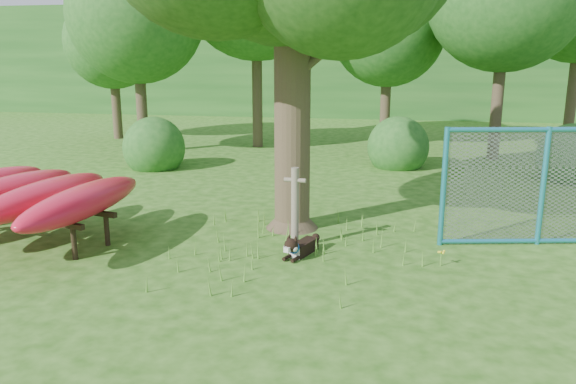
# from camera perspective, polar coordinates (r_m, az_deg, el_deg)

# --- Properties ---
(ground) EXTENTS (80.00, 80.00, 0.00)m
(ground) POSITION_cam_1_polar(r_m,az_deg,el_deg) (8.53, -2.88, -8.35)
(ground) COLOR #235310
(ground) RESTS_ON ground
(wooden_post) EXTENTS (0.38, 0.14, 1.39)m
(wooden_post) POSITION_cam_1_polar(r_m,az_deg,el_deg) (9.49, 0.71, -1.39)
(wooden_post) COLOR #6A604F
(wooden_post) RESTS_ON ground
(kayak_rack) EXTENTS (3.63, 3.89, 1.13)m
(kayak_rack) POSITION_cam_1_polar(r_m,az_deg,el_deg) (10.77, -25.09, -0.19)
(kayak_rack) COLOR black
(kayak_rack) RESTS_ON ground
(husky_dog) EXTENTS (0.51, 0.93, 0.44)m
(husky_dog) POSITION_cam_1_polar(r_m,az_deg,el_deg) (9.23, 1.19, -5.60)
(husky_dog) COLOR black
(husky_dog) RESTS_ON ground
(fence_section) EXTENTS (3.45, 0.83, 3.42)m
(fence_section) POSITION_cam_1_polar(r_m,az_deg,el_deg) (10.51, 24.48, 0.50)
(fence_section) COLOR teal
(fence_section) RESTS_ON ground
(wildflower_clump) EXTENTS (0.12, 0.10, 0.26)m
(wildflower_clump) POSITION_cam_1_polar(r_m,az_deg,el_deg) (9.10, 15.32, -6.03)
(wildflower_clump) COLOR #5D9A32
(wildflower_clump) RESTS_ON ground
(bg_tree_a) EXTENTS (4.40, 4.40, 6.70)m
(bg_tree_a) POSITION_cam_1_polar(r_m,az_deg,el_deg) (19.63, -15.17, 16.92)
(bg_tree_a) COLOR #3C3021
(bg_tree_a) RESTS_ON ground
(bg_tree_c) EXTENTS (4.00, 4.00, 6.12)m
(bg_tree_c) POSITION_cam_1_polar(r_m,az_deg,el_deg) (20.71, 10.15, 15.93)
(bg_tree_c) COLOR #3C3021
(bg_tree_c) RESTS_ON ground
(bg_tree_f) EXTENTS (3.60, 3.60, 5.55)m
(bg_tree_f) POSITION_cam_1_polar(r_m,az_deg,el_deg) (23.39, -17.46, 14.31)
(bg_tree_f) COLOR #3C3021
(bg_tree_f) RESTS_ON ground
(shrub_left) EXTENTS (1.80, 1.80, 1.80)m
(shrub_left) POSITION_cam_1_polar(r_m,az_deg,el_deg) (16.98, -13.33, 2.40)
(shrub_left) COLOR #1F581C
(shrub_left) RESTS_ON ground
(shrub_right) EXTENTS (1.80, 1.80, 1.80)m
(shrub_right) POSITION_cam_1_polar(r_m,az_deg,el_deg) (16.65, 26.68, 1.08)
(shrub_right) COLOR #1F581C
(shrub_right) RESTS_ON ground
(shrub_mid) EXTENTS (1.80, 1.80, 1.80)m
(shrub_mid) POSITION_cam_1_polar(r_m,az_deg,el_deg) (16.98, 11.02, 2.52)
(shrub_mid) COLOR #1F581C
(shrub_mid) RESTS_ON ground
(wooded_hillside) EXTENTS (80.00, 12.00, 6.00)m
(wooded_hillside) POSITION_cam_1_polar(r_m,az_deg,el_deg) (35.73, 8.06, 13.15)
(wooded_hillside) COLOR #1F581C
(wooded_hillside) RESTS_ON ground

